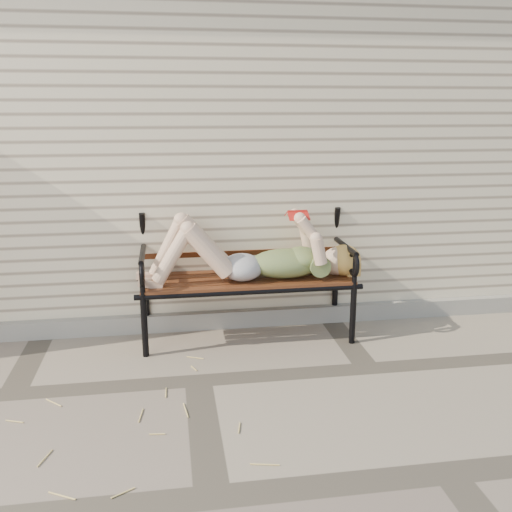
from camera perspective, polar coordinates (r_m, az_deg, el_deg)
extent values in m
plane|color=gray|center=(4.13, -5.79, -12.29)|extent=(80.00, 80.00, 0.00)
cube|color=beige|center=(6.69, -7.62, 11.47)|extent=(8.00, 4.00, 3.00)
cube|color=gray|center=(4.99, -6.45, -6.47)|extent=(8.00, 0.10, 0.15)
cylinder|color=black|center=(4.46, -11.09, -6.85)|extent=(0.05, 0.05, 0.50)
cylinder|color=black|center=(4.93, -10.90, -4.71)|extent=(0.05, 0.05, 0.50)
cylinder|color=black|center=(4.69, 9.67, -5.72)|extent=(0.05, 0.05, 0.50)
cylinder|color=black|center=(5.14, 7.91, -3.79)|extent=(0.05, 0.05, 0.50)
cube|color=brown|center=(4.65, -0.91, -2.37)|extent=(1.70, 0.55, 0.03)
cylinder|color=black|center=(4.42, -0.45, -3.61)|extent=(1.79, 0.04, 0.04)
cylinder|color=black|center=(4.90, -1.32, -1.76)|extent=(1.79, 0.04, 0.04)
torus|color=black|center=(4.88, -1.55, 5.19)|extent=(0.31, 0.04, 0.31)
ellipsoid|color=#0A3E4C|center=(4.63, 2.98, -0.73)|extent=(0.60, 0.35, 0.23)
ellipsoid|color=#0A3E4C|center=(4.65, 4.60, -0.20)|extent=(0.29, 0.34, 0.18)
ellipsoid|color=#A09FA4|center=(4.58, -1.41, -1.12)|extent=(0.34, 0.38, 0.21)
sphere|color=beige|center=(4.74, 8.15, -0.51)|extent=(0.25, 0.25, 0.25)
ellipsoid|color=#F2B15B|center=(4.76, 8.79, -0.41)|extent=(0.28, 0.28, 0.26)
cube|color=#B51A14|center=(4.56, 4.16, 4.47)|extent=(0.16, 0.02, 0.02)
cube|color=silver|center=(4.52, 4.28, 3.99)|extent=(0.16, 0.10, 0.06)
cube|color=silver|center=(4.61, 4.02, 4.20)|extent=(0.16, 0.10, 0.06)
cube|color=#B51A14|center=(4.51, 4.29, 4.03)|extent=(0.17, 0.10, 0.06)
cube|color=#B51A14|center=(4.61, 4.01, 4.27)|extent=(0.17, 0.10, 0.06)
cylinder|color=#DBBE6A|center=(3.31, -13.16, -20.16)|extent=(0.12, 0.07, 0.01)
cylinder|color=#DBBE6A|center=(4.36, -15.11, -11.15)|extent=(0.08, 0.09, 0.01)
cylinder|color=#DBBE6A|center=(4.24, -17.88, -12.20)|extent=(0.09, 0.06, 0.01)
cylinder|color=#DBBE6A|center=(3.69, 0.52, -15.66)|extent=(0.03, 0.09, 0.01)
cylinder|color=#DBBE6A|center=(4.47, -0.82, -9.92)|extent=(0.06, 0.17, 0.01)
cylinder|color=#DBBE6A|center=(3.93, -21.60, -14.76)|extent=(0.14, 0.07, 0.01)
cylinder|color=#DBBE6A|center=(4.16, -5.81, -12.00)|extent=(0.14, 0.04, 0.01)
cylinder|color=#DBBE6A|center=(3.25, -14.46, -20.98)|extent=(0.12, 0.12, 0.01)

